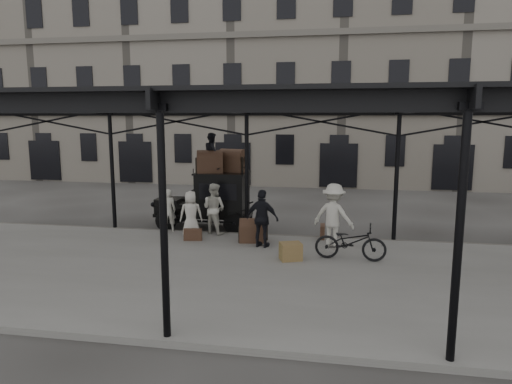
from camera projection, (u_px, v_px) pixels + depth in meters
ground at (235, 254)px, 14.18m from camera, size 120.00×120.00×0.00m
platform at (218, 272)px, 12.22m from camera, size 28.00×8.00×0.15m
canopy at (219, 101)px, 11.77m from camera, size 22.50×9.00×4.74m
building_frontage at (292, 75)px, 30.56m from camera, size 64.00×8.00×14.00m
taxi at (214, 198)px, 17.20m from camera, size 3.65×1.55×2.18m
porter_left at (168, 210)px, 16.21m from camera, size 0.67×0.57×1.55m
porter_midleft at (214, 208)px, 15.96m from camera, size 1.06×0.95×1.79m
porter_centre at (191, 214)px, 15.54m from camera, size 0.89×0.72×1.58m
porter_official at (262, 219)px, 14.26m from camera, size 1.15×0.70×1.82m
porter_right at (334, 216)px, 14.23m from camera, size 1.48×1.16×2.02m
bicycle at (350, 242)px, 13.00m from camera, size 2.05×0.84×1.06m
porter_roof at (212, 153)px, 16.83m from camera, size 0.74×0.84×1.46m
steamer_trunk_roof_near at (210, 163)px, 16.76m from camera, size 1.05×0.79×0.69m
steamer_trunk_roof_far at (233, 162)px, 17.07m from camera, size 1.10×0.86×0.71m
steamer_trunk_platform at (253, 232)px, 14.96m from camera, size 0.95×0.66×0.65m
wicker_hamper at (291, 251)px, 13.03m from camera, size 0.72×0.63×0.50m
suitcase_upright at (322, 231)px, 15.42m from camera, size 0.16×0.60×0.45m
suitcase_flat at (193, 235)px, 15.11m from camera, size 0.62×0.23×0.40m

